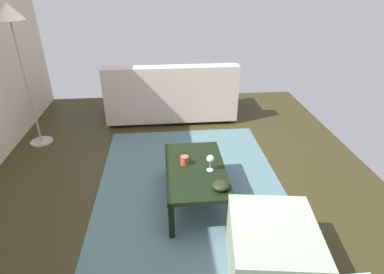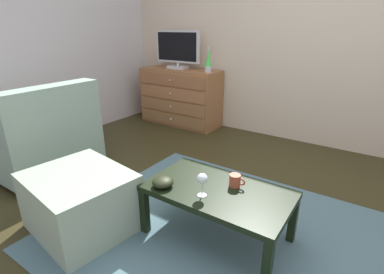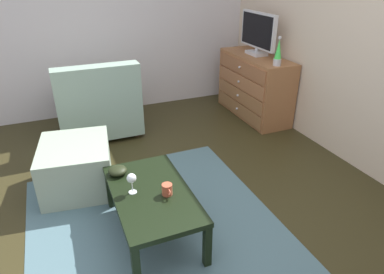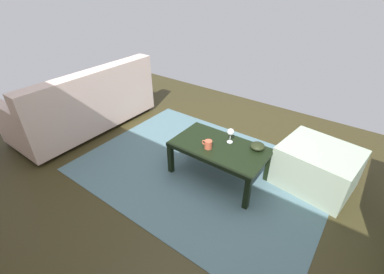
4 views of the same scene
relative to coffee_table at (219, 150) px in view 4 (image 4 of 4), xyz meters
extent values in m
cube|color=#312C16|center=(-0.01, 0.23, -0.36)|extent=(5.87, 4.52, 0.05)
cube|color=#4A6770|center=(0.19, 0.03, -0.33)|extent=(2.60, 1.90, 0.01)
cube|color=black|center=(-0.45, 0.24, -0.16)|extent=(0.05, 0.05, 0.34)
cube|color=black|center=(0.45, 0.24, -0.16)|extent=(0.05, 0.05, 0.34)
cube|color=black|center=(-0.45, -0.24, -0.16)|extent=(0.05, 0.05, 0.34)
cube|color=black|center=(0.45, -0.24, -0.16)|extent=(0.05, 0.05, 0.34)
cube|color=black|center=(0.00, 0.00, 0.03)|extent=(0.96, 0.55, 0.04)
cylinder|color=silver|center=(-0.05, -0.13, 0.05)|extent=(0.06, 0.06, 0.00)
cylinder|color=silver|center=(-0.05, -0.13, 0.10)|extent=(0.01, 0.01, 0.09)
sphere|color=silver|center=(-0.05, -0.13, 0.17)|extent=(0.07, 0.07, 0.07)
cylinder|color=#A94E35|center=(0.07, 0.10, 0.09)|extent=(0.08, 0.08, 0.08)
torus|color=#A94E35|center=(0.12, 0.10, 0.09)|extent=(0.05, 0.01, 0.05)
ellipsoid|color=black|center=(-0.33, -0.18, 0.08)|extent=(0.15, 0.15, 0.07)
cylinder|color=#332319|center=(2.43, -0.70, -0.31)|extent=(0.05, 0.05, 0.05)
cylinder|color=#332319|center=(2.43, 1.01, -0.31)|extent=(0.05, 0.05, 0.05)
cylinder|color=#332319|center=(1.74, -0.70, -0.31)|extent=(0.05, 0.05, 0.05)
cylinder|color=#332319|center=(1.74, 1.01, -0.31)|extent=(0.05, 0.05, 0.05)
cube|color=beige|center=(2.08, 0.16, -0.10)|extent=(0.85, 1.86, 0.37)
cube|color=beige|center=(1.76, 0.16, 0.30)|extent=(0.20, 1.86, 0.43)
cube|color=beige|center=(2.08, -0.72, 0.18)|extent=(0.81, 0.12, 0.20)
cube|color=beige|center=(2.08, 1.03, 0.18)|extent=(0.81, 0.12, 0.20)
cube|color=#8EA18B|center=(-0.86, -0.46, -0.12)|extent=(0.78, 0.69, 0.43)
camera|label=1|loc=(-2.38, 0.25, 1.65)|focal=29.15mm
camera|label=2|loc=(0.79, -1.48, 1.06)|focal=27.10mm
camera|label=3|loc=(1.98, -0.51, 1.52)|focal=31.83mm
camera|label=4|loc=(-1.07, 1.94, 1.54)|focal=24.67mm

